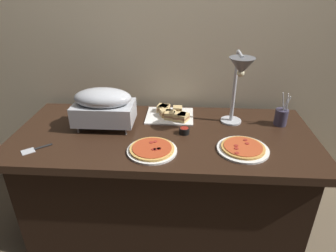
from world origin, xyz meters
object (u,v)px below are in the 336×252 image
(heat_lamp, at_px, (240,74))
(pizza_plate_front, at_px, (152,150))
(chafing_dish, at_px, (104,106))
(pizza_plate_center, at_px, (243,148))
(utensil_holder, at_px, (281,117))
(sauce_cup_near, at_px, (184,130))
(sandwich_platter, at_px, (171,114))
(serving_spatula, at_px, (35,149))

(heat_lamp, distance_m, pizza_plate_front, 0.68)
(chafing_dish, relative_size, pizza_plate_front, 1.35)
(pizza_plate_center, height_order, utensil_holder, utensil_holder)
(pizza_plate_center, height_order, sauce_cup_near, sauce_cup_near)
(pizza_plate_center, relative_size, sandwich_platter, 0.90)
(chafing_dish, bearing_deg, heat_lamp, 0.26)
(pizza_plate_front, bearing_deg, pizza_plate_center, 5.20)
(heat_lamp, height_order, utensil_holder, heat_lamp)
(pizza_plate_center, xyz_separation_m, sandwich_platter, (-0.43, 0.41, 0.01))
(pizza_plate_front, xyz_separation_m, serving_spatula, (-0.67, -0.02, -0.01))
(heat_lamp, relative_size, sandwich_platter, 1.49)
(utensil_holder, bearing_deg, serving_spatula, -164.55)
(pizza_plate_front, bearing_deg, sauce_cup_near, 51.50)
(pizza_plate_center, distance_m, serving_spatula, 1.19)
(pizza_plate_front, bearing_deg, heat_lamp, 30.27)
(chafing_dish, distance_m, pizza_plate_center, 0.90)
(chafing_dish, relative_size, sandwich_platter, 1.17)
(pizza_plate_front, height_order, serving_spatula, pizza_plate_front)
(heat_lamp, bearing_deg, pizza_plate_front, -149.73)
(sauce_cup_near, bearing_deg, sandwich_platter, 112.38)
(chafing_dish, height_order, sauce_cup_near, chafing_dish)
(heat_lamp, bearing_deg, pizza_plate_center, -84.66)
(serving_spatula, bearing_deg, utensil_holder, 15.45)
(chafing_dish, relative_size, sauce_cup_near, 5.91)
(pizza_plate_front, xyz_separation_m, sauce_cup_near, (0.18, 0.23, 0.01))
(chafing_dish, bearing_deg, sandwich_platter, 22.49)
(chafing_dish, distance_m, sauce_cup_near, 0.54)
(pizza_plate_front, distance_m, sauce_cup_near, 0.29)
(sauce_cup_near, relative_size, utensil_holder, 0.28)
(sandwich_platter, relative_size, sauce_cup_near, 5.05)
(chafing_dish, height_order, utensil_holder, chafing_dish)
(utensil_holder, bearing_deg, sandwich_platter, 174.44)
(chafing_dish, distance_m, utensil_holder, 1.17)
(serving_spatula, bearing_deg, pizza_plate_center, 3.36)
(chafing_dish, xyz_separation_m, sandwich_platter, (0.42, 0.18, -0.13))
(sauce_cup_near, bearing_deg, pizza_plate_center, -27.87)
(pizza_plate_front, distance_m, pizza_plate_center, 0.52)
(pizza_plate_center, distance_m, sandwich_platter, 0.60)
(sandwich_platter, bearing_deg, utensil_holder, -5.56)
(sandwich_platter, distance_m, serving_spatula, 0.90)
(chafing_dish, relative_size, heat_lamp, 0.79)
(sandwich_platter, bearing_deg, serving_spatula, -147.41)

